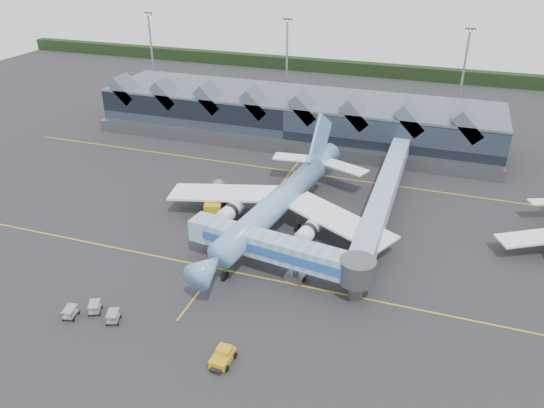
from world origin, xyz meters
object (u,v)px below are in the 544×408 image
(main_airliner, at_px, (279,202))
(pushback_tug, at_px, (223,357))
(jet_bridge, at_px, (288,253))
(fuel_truck, at_px, (216,199))

(main_airliner, distance_m, pushback_tug, 31.68)
(main_airliner, height_order, pushback_tug, main_airliner)
(main_airliner, relative_size, jet_bridge, 1.66)
(main_airliner, xyz_separation_m, fuel_truck, (-12.01, 1.78, -2.28))
(fuel_truck, xyz_separation_m, pushback_tug, (15.77, -33.04, -1.31))
(fuel_truck, height_order, pushback_tug, fuel_truck)
(main_airliner, height_order, jet_bridge, main_airliner)
(jet_bridge, bearing_deg, pushback_tug, -88.13)
(fuel_truck, relative_size, pushback_tug, 2.88)
(main_airliner, distance_m, jet_bridge, 14.65)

